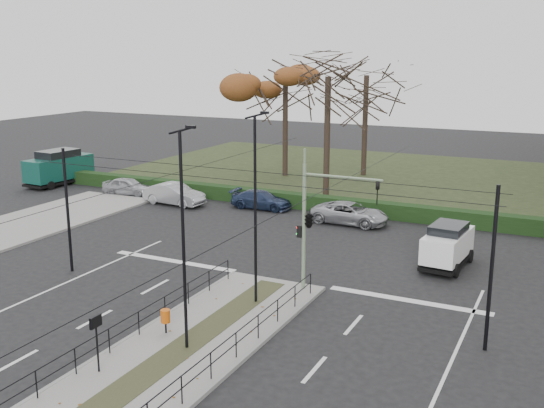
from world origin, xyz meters
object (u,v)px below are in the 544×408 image
Objects in this scene: info_panel at (96,328)px; streetlamp_median_near at (184,239)px; rust_tree at (285,79)px; parked_car_second at (174,194)px; bare_tree_near at (328,86)px; bare_tree_center at (366,83)px; green_van at (59,167)px; parked_car_first at (128,186)px; litter_bin at (165,316)px; parked_car_fourth at (350,213)px; traffic_light at (311,218)px; parked_car_third at (261,200)px; streetlamp_median_far at (256,208)px; white_van at (448,244)px.

info_panel is 4.03m from streetlamp_median_near.
streetlamp_median_near is 33.18m from rust_tree.
info_panel is 24.12m from parked_car_second.
bare_tree_center is at bearing 90.54° from bare_tree_near.
parked_car_first is at bearing -5.93° from green_van.
bare_tree_near is (20.88, 5.03, 6.60)m from green_van.
bare_tree_center is (-3.29, 33.69, 7.08)m from litter_bin.
streetlamp_median_near is 1.66× the size of parked_car_fourth.
rust_tree is at bearing 117.16° from traffic_light.
bare_tree_near is (-4.05, 6.34, 7.37)m from parked_car_fourth.
info_panel reaches higher than parked_car_third.
parked_car_fourth is 17.52m from rust_tree.
rust_tree reaches higher than info_panel.
parked_car_first is (-16.40, 22.22, -1.01)m from info_panel.
green_van is at bearing 140.87° from litter_bin.
parked_car_first is at bearing -122.51° from rust_tree.
traffic_light reaches higher than parked_car_second.
parked_car_second is (-13.41, 13.58, -3.44)m from streetlamp_median_far.
parked_car_second is 12.46m from green_van.
parked_car_third is at bearing 124.78° from traffic_light.
litter_bin is 25.13m from parked_car_first.
parked_car_third is at bearing 82.34° from parked_car_fourth.
info_panel reaches higher than litter_bin.
white_van is 0.36× the size of bare_tree_near.
parked_car_second is 19.42m from bare_tree_center.
parked_car_second is at bearing 125.54° from streetlamp_median_near.
streetlamp_median_near is (1.65, 2.72, 2.47)m from info_panel.
parked_car_first is 0.66× the size of green_van.
litter_bin is 5.61m from streetlamp_median_far.
parked_car_fourth is at bearing 87.09° from info_panel.
parked_car_second is at bearing -141.31° from bare_tree_near.
green_van is (-25.71, 15.42, -2.75)m from streetlamp_median_far.
bare_tree_center reaches higher than streetlamp_median_far.
bare_tree_center reaches higher than parked_car_fourth.
parked_car_first is (-16.65, 18.82, -0.14)m from litter_bin.
bare_tree_near is at bearing 109.14° from traffic_light.
parked_car_first is at bearing -156.65° from bare_tree_near.
rust_tree is at bearing 14.47° from parked_car_third.
parked_car_fourth is (6.69, -1.10, 0.05)m from parked_car_third.
white_van is at bearing 53.77° from streetlamp_median_far.
white_van is at bearing 52.06° from traffic_light.
info_panel is 0.43× the size of parked_car_second.
bare_tree_near is at bearing 96.00° from info_panel.
traffic_light is 2.89m from streetlamp_median_far.
bare_tree_near reaches higher than rust_tree.
bare_tree_center reaches higher than info_panel.
green_van reaches higher than litter_bin.
parked_car_second is at bearing 102.97° from parked_car_third.
white_van is at bearing 63.26° from info_panel.
parked_car_first is 4.98m from parked_car_second.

